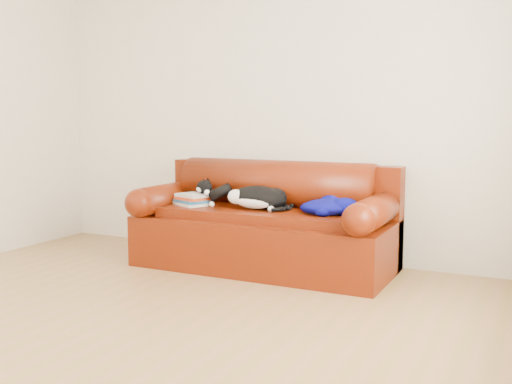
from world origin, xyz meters
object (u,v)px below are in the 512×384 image
book_stack (193,200)px  blanket (328,206)px  cat (257,198)px  sofa_base (264,240)px

book_stack → blanket: bearing=3.4°
cat → book_stack: bearing=171.1°
cat → blanket: size_ratio=1.24×
book_stack → cat: size_ratio=0.52×
sofa_base → book_stack: (-0.62, -0.11, 0.31)m
sofa_base → cat: (-0.03, -0.07, 0.35)m
book_stack → blanket: 1.19m
sofa_base → book_stack: 0.70m
blanket → sofa_base: bearing=176.1°
cat → blanket: cat is taller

